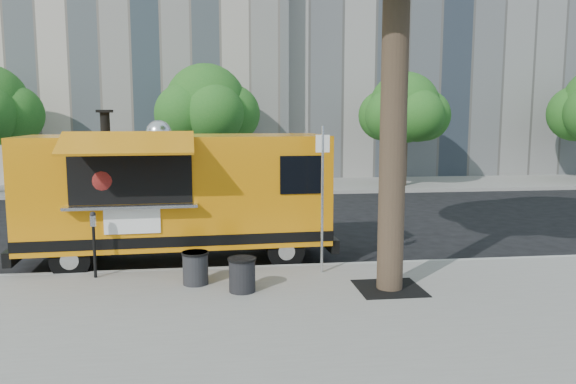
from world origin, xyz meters
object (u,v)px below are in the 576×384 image
(trash_bin_left, at_px, (195,267))
(trash_bin_right, at_px, (242,274))
(far_tree_b, at_px, (206,105))
(food_truck, at_px, (177,193))
(far_tree_c, at_px, (404,108))
(parking_meter, at_px, (94,237))
(sign_post, at_px, (322,191))

(trash_bin_left, xyz_separation_m, trash_bin_right, (0.87, -0.58, 0.00))
(far_tree_b, bearing_deg, food_truck, -92.12)
(far_tree_c, relative_size, food_truck, 0.73)
(food_truck, height_order, trash_bin_right, food_truck)
(far_tree_b, relative_size, parking_meter, 4.12)
(sign_post, height_order, parking_meter, sign_post)
(far_tree_b, height_order, trash_bin_right, far_tree_b)
(trash_bin_right, bearing_deg, far_tree_c, 61.57)
(far_tree_b, distance_m, trash_bin_right, 15.71)
(sign_post, relative_size, parking_meter, 2.25)
(far_tree_c, bearing_deg, food_truck, -127.73)
(parking_meter, relative_size, food_truck, 0.19)
(sign_post, xyz_separation_m, food_truck, (-3.01, 1.72, -0.22))
(far_tree_c, distance_m, parking_meter, 17.82)
(sign_post, distance_m, food_truck, 3.48)
(food_truck, bearing_deg, parking_meter, -137.97)
(far_tree_c, relative_size, trash_bin_left, 8.29)
(trash_bin_left, bearing_deg, trash_bin_right, -33.61)
(far_tree_b, distance_m, trash_bin_left, 15.12)
(sign_post, xyz_separation_m, trash_bin_right, (-1.68, -1.07, -1.36))
(trash_bin_left, relative_size, trash_bin_right, 1.00)
(far_tree_c, height_order, trash_bin_right, far_tree_c)
(far_tree_b, relative_size, trash_bin_right, 8.74)
(far_tree_b, height_order, sign_post, far_tree_b)
(far_tree_b, xyz_separation_m, food_truck, (-0.46, -12.53, -2.21))
(food_truck, xyz_separation_m, trash_bin_left, (0.46, -2.22, -1.14))
(sign_post, height_order, trash_bin_left, sign_post)
(far_tree_b, xyz_separation_m, trash_bin_left, (-0.00, -14.75, -3.35))
(parking_meter, distance_m, food_truck, 2.25)
(far_tree_c, xyz_separation_m, food_truck, (-9.46, -12.23, -2.09))
(trash_bin_right, bearing_deg, sign_post, 32.49)
(far_tree_b, distance_m, food_truck, 12.73)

